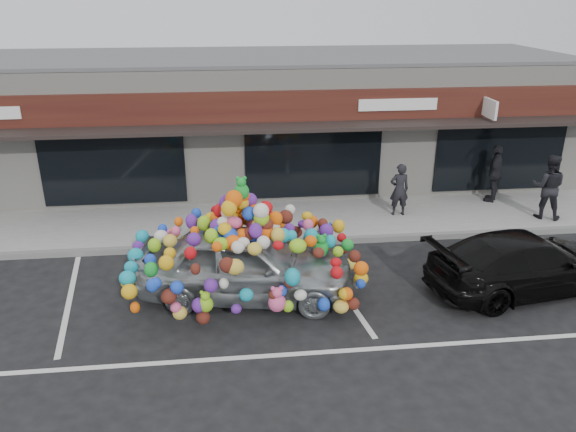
{
  "coord_description": "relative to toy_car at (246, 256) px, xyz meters",
  "views": [
    {
      "loc": [
        0.39,
        -10.98,
        6.31
      ],
      "look_at": [
        1.76,
        1.4,
        1.29
      ],
      "focal_mm": 35.0,
      "sensor_mm": 36.0,
      "label": 1
    }
  ],
  "objects": [
    {
      "name": "toy_car",
      "position": [
        0.0,
        0.0,
        0.0
      ],
      "size": [
        3.37,
        5.28,
        2.91
      ],
      "rotation": [
        0.0,
        0.0,
        1.39
      ],
      "color": "gray",
      "rests_on": "ground"
    },
    {
      "name": "pedestrian_a",
      "position": [
        4.63,
        4.02,
        -0.06
      ],
      "size": [
        0.57,
        0.38,
        1.56
      ],
      "primitive_type": "imported",
      "rotation": [
        0.0,
        0.0,
        3.13
      ],
      "color": "#25242A",
      "rests_on": "sidewalk"
    },
    {
      "name": "pedestrian_b",
      "position": [
        8.79,
        3.32,
        0.11
      ],
      "size": [
        1.14,
        1.06,
        1.88
      ],
      "primitive_type": "imported",
      "rotation": [
        0.0,
        0.0,
        2.66
      ],
      "color": "black",
      "rests_on": "sidewalk"
    },
    {
      "name": "parking_stripe_right",
      "position": [
        7.52,
        0.22,
        -0.98
      ],
      "size": [
        0.73,
        4.37,
        0.01
      ],
      "primitive_type": "cube",
      "rotation": [
        0.0,
        0.0,
        0.14
      ],
      "color": "silver",
      "rests_on": "ground"
    },
    {
      "name": "shop_building",
      "position": [
        -0.68,
        8.47,
        1.18
      ],
      "size": [
        24.0,
        7.2,
        4.31
      ],
      "color": "beige",
      "rests_on": "ground"
    },
    {
      "name": "kerb",
      "position": [
        -0.68,
        2.52,
        -0.91
      ],
      "size": [
        26.0,
        0.18,
        0.16
      ],
      "primitive_type": "cube",
      "color": "slate",
      "rests_on": "ground"
    },
    {
      "name": "pedestrian_c",
      "position": [
        7.92,
        4.83,
        0.07
      ],
      "size": [
        1.12,
        0.98,
        1.81
      ],
      "primitive_type": "imported",
      "rotation": [
        0.0,
        0.0,
        4.08
      ],
      "color": "black",
      "rests_on": "sidewalk"
    },
    {
      "name": "ground",
      "position": [
        -0.68,
        0.02,
        -0.99
      ],
      "size": [
        90.0,
        90.0,
        0.0
      ],
      "primitive_type": "plane",
      "color": "black",
      "rests_on": "ground"
    },
    {
      "name": "black_sedan",
      "position": [
        6.24,
        -0.38,
        -0.32
      ],
      "size": [
        2.65,
        4.82,
        1.32
      ],
      "primitive_type": "imported",
      "rotation": [
        0.0,
        0.0,
        1.75
      ],
      "color": "black",
      "rests_on": "ground"
    },
    {
      "name": "parking_stripe_mid",
      "position": [
        2.12,
        0.22,
        -0.98
      ],
      "size": [
        0.73,
        4.37,
        0.01
      ],
      "primitive_type": "cube",
      "rotation": [
        0.0,
        0.0,
        0.14
      ],
      "color": "silver",
      "rests_on": "ground"
    },
    {
      "name": "sidewalk",
      "position": [
        -0.68,
        4.02,
        -0.91
      ],
      "size": [
        26.0,
        3.0,
        0.15
      ],
      "primitive_type": "cube",
      "color": "gray",
      "rests_on": "ground"
    },
    {
      "name": "parking_stripe_left",
      "position": [
        -3.88,
        0.22,
        -0.98
      ],
      "size": [
        0.73,
        4.37,
        0.01
      ],
      "primitive_type": "cube",
      "rotation": [
        0.0,
        0.0,
        0.14
      ],
      "color": "silver",
      "rests_on": "ground"
    },
    {
      "name": "lane_line",
      "position": [
        1.32,
        -2.28,
        -0.98
      ],
      "size": [
        14.0,
        0.12,
        0.01
      ],
      "primitive_type": "cube",
      "color": "silver",
      "rests_on": "ground"
    }
  ]
}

